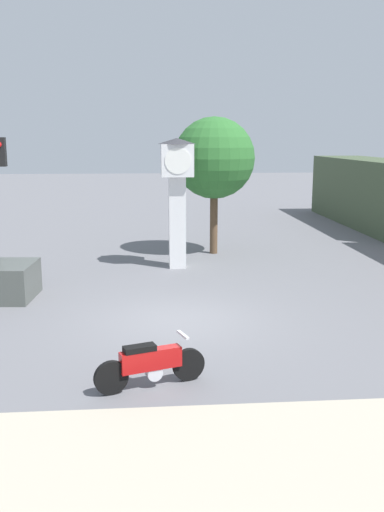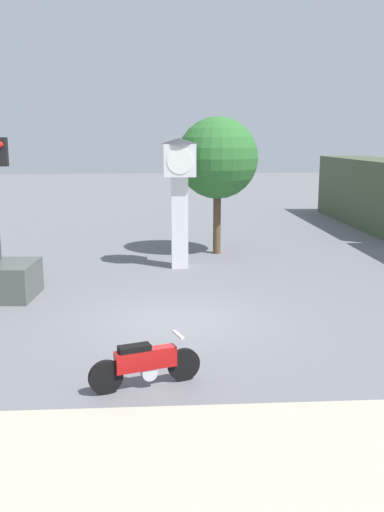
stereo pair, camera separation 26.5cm
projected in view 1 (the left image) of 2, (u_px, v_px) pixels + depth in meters
ground_plane at (177, 320)px, 14.27m from camera, size 120.00×120.00×0.00m
motorcycle at (150, 364)px, 10.35m from camera, size 2.04×0.83×0.93m
clock_tower at (177, 182)px, 19.50m from camera, size 1.30×1.30×4.47m
street_tree at (214, 158)px, 21.77m from camera, size 3.11×3.11×5.27m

